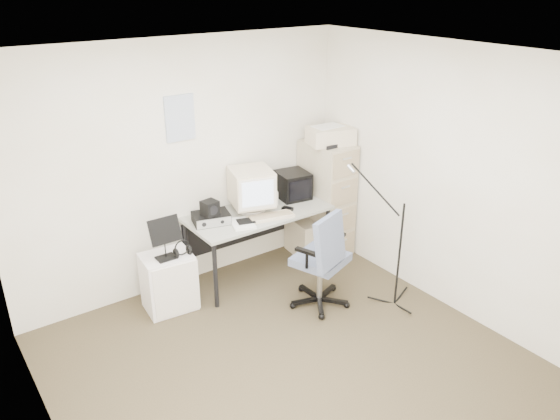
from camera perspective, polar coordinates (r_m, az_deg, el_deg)
floor at (r=4.74m, az=1.34°, el=-16.08°), size 3.60×3.60×0.01m
ceiling at (r=3.68m, az=1.73°, el=15.44°), size 3.60×3.60×0.01m
wall_back at (r=5.49m, az=-9.92°, el=4.42°), size 3.60×0.02×2.50m
wall_front at (r=3.04m, az=23.09°, el=-14.31°), size 3.60×0.02×2.50m
wall_left at (r=3.43m, az=-23.69°, el=-9.85°), size 0.02×3.60×2.50m
wall_right at (r=5.26m, az=17.39°, el=2.81°), size 0.02×3.60×2.50m
wall_calendar at (r=5.33m, az=-10.43°, el=9.43°), size 0.30×0.02×0.44m
filing_cabinet at (r=6.26m, az=4.84°, el=1.28°), size 0.40×0.60×1.30m
printer at (r=5.99m, az=5.31°, el=7.74°), size 0.55×0.45×0.18m
desk at (r=5.84m, az=-2.23°, el=-3.47°), size 1.50×0.70×0.73m
crt_monitor at (r=5.63m, az=-3.01°, el=2.04°), size 0.51×0.53×0.45m
crt_tv at (r=5.99m, az=1.34°, el=2.65°), size 0.37×0.39×0.29m
desk_speaker at (r=5.83m, az=-0.71°, el=1.30°), size 0.10×0.10×0.16m
keyboard at (r=5.53m, az=-0.99°, el=-0.69°), size 0.50×0.27×0.03m
mouse at (r=5.71m, az=0.78°, el=0.12°), size 0.10×0.13×0.03m
radio_receiver at (r=5.46m, az=-7.21°, el=-0.82°), size 0.41×0.34×0.10m
radio_speaker at (r=5.37m, az=-7.35°, el=0.20°), size 0.17×0.16×0.15m
papers at (r=5.41m, az=-3.94°, el=-1.40°), size 0.29×0.34×0.02m
pc_tower at (r=6.30m, az=2.30°, el=-2.86°), size 0.25×0.48×0.43m
office_chair at (r=5.25m, az=4.26°, el=-4.97°), size 0.76×0.76×1.03m
side_cart at (r=5.40m, az=-11.59°, el=-7.35°), size 0.50×0.41×0.57m
music_stand at (r=5.11m, az=-12.01°, el=-2.87°), size 0.31×0.18×0.43m
headphones at (r=5.20m, az=-10.16°, el=-4.20°), size 0.20×0.20×0.03m
mic_stand at (r=5.28m, az=12.51°, el=-3.06°), size 0.02×0.02×1.40m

